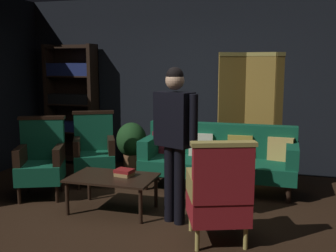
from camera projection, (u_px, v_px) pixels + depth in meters
name	position (u px, v px, depth m)	size (l,w,h in m)	color
ground_plane	(148.00, 221.00, 4.51)	(10.00, 10.00, 0.00)	black
back_wall	(197.00, 84.00, 6.62)	(7.20, 0.10, 2.80)	black
folding_screen	(273.00, 112.00, 6.29)	(1.68, 0.47, 1.90)	olive
bookshelf	(72.00, 101.00, 7.03)	(0.90, 0.32, 2.05)	black
velvet_couch	(219.00, 155.00, 5.67)	(2.12, 0.78, 0.88)	black
coffee_table	(112.00, 180.00, 4.76)	(1.00, 0.64, 0.42)	black
armchair_gilt_accent	(219.00, 194.00, 3.90)	(0.74, 0.74, 1.04)	tan
armchair_wing_left	(94.00, 150.00, 5.87)	(0.78, 0.78, 1.04)	black
armchair_wing_right	(41.00, 160.00, 5.29)	(0.76, 0.76, 1.04)	black
standing_figure	(175.00, 131.00, 4.32)	(0.55, 0.35, 1.70)	black
potted_plant	(132.00, 143.00, 6.59)	(0.49, 0.49, 0.78)	brown
book_tan_leather	(124.00, 174.00, 4.78)	(0.19, 0.17, 0.04)	#9E7A47
book_red_leather	(124.00, 171.00, 4.78)	(0.20, 0.16, 0.04)	maroon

